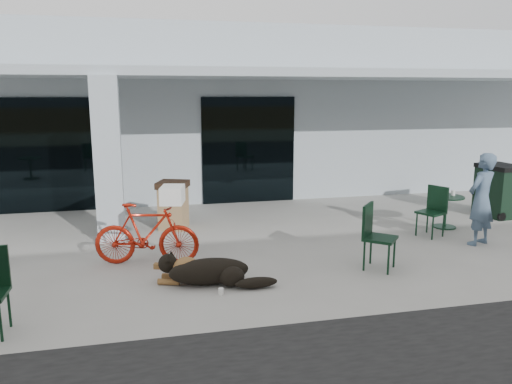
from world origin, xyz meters
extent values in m
plane|color=#A6A49D|center=(0.00, 0.00, 0.00)|extent=(80.00, 80.00, 0.00)
cube|color=#A7B3BD|center=(0.00, 8.50, 2.25)|extent=(22.00, 7.00, 4.50)
cube|color=black|center=(-3.20, 4.98, 1.35)|extent=(2.80, 0.06, 2.70)
cube|color=black|center=(1.80, 4.98, 1.35)|extent=(2.40, 0.06, 2.70)
cube|color=#A7B3BD|center=(-1.50, 2.30, 1.56)|extent=(0.50, 0.50, 3.12)
cube|color=#A7B3BD|center=(0.00, 3.60, 3.21)|extent=(22.00, 2.80, 0.18)
imported|color=#A71D0D|center=(-0.85, 0.66, 0.52)|extent=(1.79, 0.85, 1.04)
cube|color=white|center=(-0.41, 0.57, 1.18)|extent=(0.45, 0.54, 0.28)
cylinder|color=white|center=(0.14, -0.88, 0.05)|extent=(0.08, 0.08, 0.09)
imported|color=#475E77|center=(5.23, 0.40, 0.87)|extent=(0.74, 0.63, 1.73)
cylinder|color=white|center=(5.50, 1.64, 0.73)|extent=(0.10, 0.10, 0.11)
camera|label=1|loc=(-0.86, -7.46, 2.82)|focal=35.00mm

